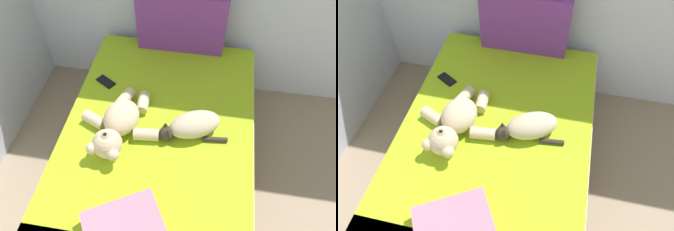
{
  "view_description": "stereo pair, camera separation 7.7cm",
  "coord_description": "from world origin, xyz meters",
  "views": [
    {
      "loc": [
        1.55,
        1.91,
        2.3
      ],
      "look_at": [
        1.33,
        3.26,
        0.59
      ],
      "focal_mm": 34.83,
      "sensor_mm": 36.0,
      "label": 1
    },
    {
      "loc": [
        1.63,
        1.92,
        2.3
      ],
      "look_at": [
        1.33,
        3.26,
        0.59
      ],
      "focal_mm": 34.83,
      "sensor_mm": 36.0,
      "label": 2
    }
  ],
  "objects": [
    {
      "name": "cell_phone",
      "position": [
        0.81,
        3.53,
        0.55
      ],
      "size": [
        0.16,
        0.14,
        0.01
      ],
      "color": "black",
      "rests_on": "bed"
    },
    {
      "name": "cat",
      "position": [
        1.5,
        3.18,
        0.62
      ],
      "size": [
        0.44,
        0.32,
        0.15
      ],
      "color": "#C6B293",
      "rests_on": "bed"
    },
    {
      "name": "throw_pillow",
      "position": [
        1.23,
        2.47,
        0.6
      ],
      "size": [
        0.49,
        0.44,
        0.11
      ],
      "primitive_type": "cube",
      "rotation": [
        0.0,
        0.0,
        0.53
      ],
      "color": "#D1728C",
      "rests_on": "bed"
    },
    {
      "name": "teddy_bear",
      "position": [
        1.03,
        3.09,
        0.63
      ],
      "size": [
        0.54,
        0.62,
        0.2
      ],
      "color": "beige",
      "rests_on": "bed"
    },
    {
      "name": "bed",
      "position": [
        1.28,
        3.11,
        0.27
      ],
      "size": [
        1.31,
        2.03,
        0.55
      ],
      "color": "brown",
      "rests_on": "ground_plane"
    },
    {
      "name": "patterned_cushion",
      "position": [
        1.31,
        4.03,
        0.79
      ],
      "size": [
        0.69,
        0.14,
        0.49
      ],
      "color": "#72338C",
      "rests_on": "bed"
    }
  ]
}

